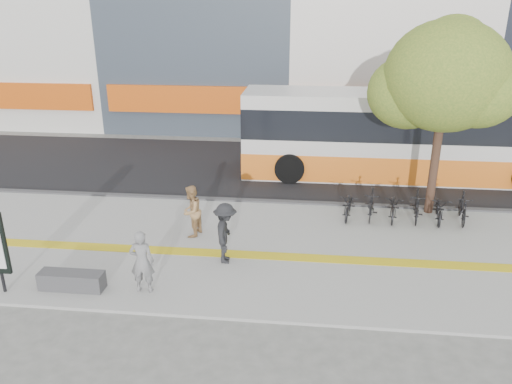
# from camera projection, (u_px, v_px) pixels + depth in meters

# --- Properties ---
(ground) EXTENTS (120.00, 120.00, 0.00)m
(ground) POSITION_uv_depth(u_px,v_px,m) (187.00, 272.00, 13.16)
(ground) COLOR #60605B
(ground) RESTS_ON ground
(sidewalk) EXTENTS (40.00, 7.00, 0.08)m
(sidewalk) POSITION_uv_depth(u_px,v_px,m) (199.00, 245.00, 14.54)
(sidewalk) COLOR gray
(sidewalk) RESTS_ON ground
(tactile_strip) EXTENTS (40.00, 0.45, 0.01)m
(tactile_strip) POSITION_uv_depth(u_px,v_px,m) (195.00, 252.00, 14.06)
(tactile_strip) COLOR gold
(tactile_strip) RESTS_ON sidewalk
(street) EXTENTS (40.00, 8.00, 0.06)m
(street) POSITION_uv_depth(u_px,v_px,m) (236.00, 167.00, 21.50)
(street) COLOR black
(street) RESTS_ON ground
(curb) EXTENTS (40.00, 0.25, 0.14)m
(curb) POSITION_uv_depth(u_px,v_px,m) (220.00, 200.00, 17.78)
(curb) COLOR #3C3C3F
(curb) RESTS_ON ground
(bench) EXTENTS (1.60, 0.45, 0.45)m
(bench) POSITION_uv_depth(u_px,v_px,m) (72.00, 281.00, 12.20)
(bench) COLOR #3C3C3F
(bench) RESTS_ON sidewalk
(street_tree) EXTENTS (4.40, 3.80, 6.31)m
(street_tree) POSITION_uv_depth(u_px,v_px,m) (444.00, 78.00, 15.30)
(street_tree) COLOR #3A241A
(street_tree) RESTS_ON sidewalk
(bus) EXTENTS (12.72, 3.02, 3.39)m
(bus) POSITION_uv_depth(u_px,v_px,m) (403.00, 138.00, 19.77)
(bus) COLOR silver
(bus) RESTS_ON street
(bicycle_row) EXTENTS (4.37, 1.71, 0.96)m
(bicycle_row) POSITION_uv_depth(u_px,v_px,m) (404.00, 206.00, 16.06)
(bicycle_row) COLOR black
(bicycle_row) RESTS_ON sidewalk
(seated_woman) EXTENTS (0.62, 0.43, 1.62)m
(seated_woman) POSITION_uv_depth(u_px,v_px,m) (142.00, 262.00, 11.90)
(seated_woman) COLOR black
(seated_woman) RESTS_ON sidewalk
(pedestrian_tan) EXTENTS (0.77, 0.89, 1.59)m
(pedestrian_tan) POSITION_uv_depth(u_px,v_px,m) (191.00, 211.00, 14.80)
(pedestrian_tan) COLOR #A97F50
(pedestrian_tan) RESTS_ON sidewalk
(pedestrian_dark) EXTENTS (0.71, 1.14, 1.69)m
(pedestrian_dark) POSITION_uv_depth(u_px,v_px,m) (225.00, 233.00, 13.28)
(pedestrian_dark) COLOR black
(pedestrian_dark) RESTS_ON sidewalk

